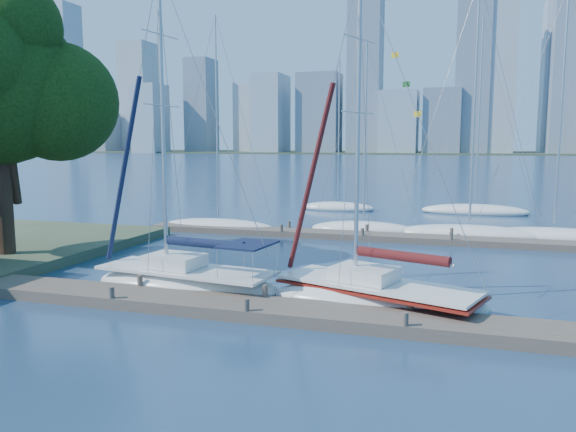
% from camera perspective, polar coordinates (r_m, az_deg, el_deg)
% --- Properties ---
extents(ground, '(700.00, 700.00, 0.00)m').
position_cam_1_polar(ground, '(19.18, -3.24, -9.98)').
color(ground, '#162D49').
rests_on(ground, ground).
extents(near_dock, '(26.00, 2.00, 0.40)m').
position_cam_1_polar(near_dock, '(19.12, -3.25, -9.41)').
color(near_dock, '#4D4238').
rests_on(near_dock, ground).
extents(far_dock, '(30.00, 1.80, 0.36)m').
position_cam_1_polar(far_dock, '(33.89, 9.46, -2.11)').
color(far_dock, '#4D4238').
rests_on(far_dock, ground).
extents(far_shore, '(800.00, 100.00, 1.50)m').
position_cam_1_polar(far_shore, '(337.25, 16.17, 6.15)').
color(far_shore, '#38472D').
rests_on(far_shore, ground).
extents(sailboat_navy, '(7.87, 3.39, 12.81)m').
position_cam_1_polar(sailboat_navy, '(22.18, -10.36, -4.84)').
color(sailboat_navy, silver).
rests_on(sailboat_navy, ground).
extents(sailboat_maroon, '(7.94, 4.75, 12.13)m').
position_cam_1_polar(sailboat_maroon, '(19.94, 9.06, -6.41)').
color(sailboat_maroon, silver).
rests_on(sailboat_maroon, ground).
extents(bg_boat_0, '(8.11, 3.12, 14.21)m').
position_cam_1_polar(bg_boat_0, '(37.85, -7.07, -0.95)').
color(bg_boat_0, silver).
rests_on(bg_boat_0, ground).
extents(bg_boat_2, '(7.22, 3.90, 12.32)m').
position_cam_1_polar(bg_boat_2, '(36.38, 7.70, -1.30)').
color(bg_boat_2, silver).
rests_on(bg_boat_2, ground).
extents(bg_boat_3, '(9.05, 5.43, 15.50)m').
position_cam_1_polar(bg_boat_3, '(35.77, 17.92, -1.69)').
color(bg_boat_3, silver).
rests_on(bg_boat_3, ground).
extents(bg_boat_4, '(8.84, 3.07, 14.85)m').
position_cam_1_polar(bg_boat_4, '(36.67, 25.37, -1.86)').
color(bg_boat_4, silver).
rests_on(bg_boat_4, ground).
extents(bg_boat_6, '(6.67, 4.38, 13.03)m').
position_cam_1_polar(bg_boat_6, '(48.54, 5.09, 0.92)').
color(bg_boat_6, silver).
rests_on(bg_boat_6, ground).
extents(bg_boat_7, '(8.75, 3.51, 15.87)m').
position_cam_1_polar(bg_boat_7, '(48.21, 18.47, 0.56)').
color(bg_boat_7, silver).
rests_on(bg_boat_7, ground).
extents(skyline, '(503.20, 51.31, 102.74)m').
position_cam_1_polar(skyline, '(309.79, 20.71, 12.46)').
color(skyline, '#8696AD').
rests_on(skyline, ground).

